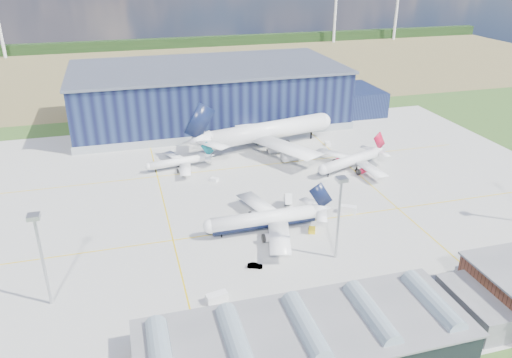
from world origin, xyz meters
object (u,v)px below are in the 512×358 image
(light_mast_west, at_px, (40,246))
(airliner_regional, at_px, (177,158))
(gse_cart_a, at_px, (328,144))
(car_b, at_px, (255,266))
(gse_tug_a, at_px, (322,299))
(gse_cart_b, at_px, (214,180))
(airliner_red, at_px, (351,156))
(gse_van_b, at_px, (348,209))
(gse_van_a, at_px, (217,298))
(gse_tug_c, at_px, (289,147))
(car_a, at_px, (404,290))
(gse_tug_b, at_px, (312,230))
(airliner_widebody, at_px, (268,122))
(light_mast_center, at_px, (340,205))
(airliner_navy, at_px, (264,212))
(gse_van_c, at_px, (466,271))
(airstair, at_px, (288,202))
(hangar, at_px, (214,96))

(light_mast_west, bearing_deg, airliner_regional, 61.50)
(gse_cart_a, bearing_deg, car_b, -112.52)
(gse_tug_a, bearing_deg, gse_cart_b, 111.55)
(car_b, bearing_deg, airliner_red, -23.41)
(gse_van_b, bearing_deg, gse_van_a, 153.75)
(gse_cart_a, bearing_deg, gse_cart_b, -144.82)
(light_mast_west, relative_size, gse_tug_a, 5.71)
(gse_van_a, height_order, gse_cart_a, gse_van_a)
(gse_tug_c, height_order, car_a, gse_tug_c)
(gse_van_a, bearing_deg, gse_cart_a, -47.05)
(gse_tug_b, height_order, gse_van_b, gse_van_b)
(airliner_widebody, distance_m, gse_tug_c, 13.42)
(light_mast_center, height_order, airliner_navy, light_mast_center)
(gse_van_a, distance_m, gse_cart_a, 109.01)
(car_a, bearing_deg, light_mast_west, 81.55)
(airliner_regional, distance_m, gse_cart_a, 63.81)
(airliner_navy, distance_m, gse_van_c, 54.37)
(light_mast_center, distance_m, airliner_red, 60.17)
(airliner_navy, height_order, gse_cart_b, airliner_navy)
(airliner_navy, distance_m, gse_tug_c, 67.46)
(gse_tug_b, relative_size, airstair, 0.52)
(light_mast_west, distance_m, gse_tug_b, 71.76)
(gse_tug_b, bearing_deg, gse_cart_b, 140.03)
(light_mast_west, xyz_separation_m, gse_tug_a, (59.61, -16.00, -14.59))
(airliner_navy, relative_size, gse_van_a, 7.86)
(light_mast_center, height_order, airliner_regional, light_mast_center)
(car_b, bearing_deg, airliner_widebody, 2.07)
(gse_cart_a, xyz_separation_m, car_b, (-52.81, -77.15, -0.05))
(hangar, bearing_deg, gse_tug_a, -91.30)
(airliner_regional, relative_size, gse_van_c, 5.17)
(car_a, bearing_deg, gse_van_a, 83.07)
(gse_tug_c, distance_m, car_a, 96.85)
(gse_van_c, xyz_separation_m, airstair, (-30.55, 46.30, 0.48))
(gse_tug_c, relative_size, airstair, 0.65)
(gse_van_a, distance_m, gse_tug_c, 100.42)
(gse_van_a, bearing_deg, light_mast_center, -84.88)
(gse_tug_a, height_order, gse_van_b, gse_van_b)
(gse_van_a, bearing_deg, hangar, -21.73)
(airliner_regional, distance_m, car_a, 97.30)
(hangar, distance_m, gse_cart_a, 61.31)
(car_b, bearing_deg, gse_van_c, -87.85)
(airliner_navy, xyz_separation_m, gse_cart_b, (-6.82, 37.68, -5.79))
(airliner_regional, xyz_separation_m, gse_tug_a, (21.61, -86.00, -3.52))
(airliner_regional, relative_size, car_b, 6.85)
(airstair, bearing_deg, airliner_widebody, 93.70)
(airliner_widebody, bearing_deg, gse_van_b, -95.75)
(hangar, bearing_deg, light_mast_center, -86.70)
(airstair, relative_size, car_a, 1.35)
(gse_tug_c, bearing_deg, airliner_widebody, 156.98)
(light_mast_center, bearing_deg, light_mast_west, 180.00)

